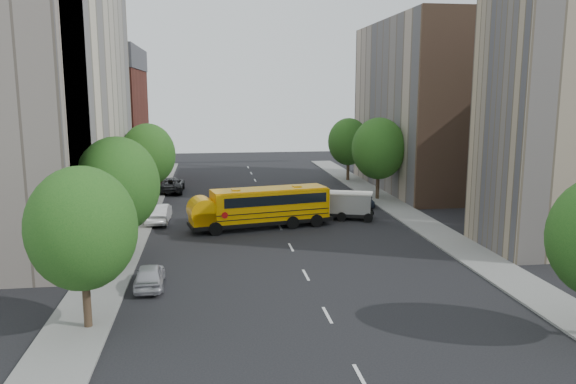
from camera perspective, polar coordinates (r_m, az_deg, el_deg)
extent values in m
plane|color=black|center=(40.63, -0.11, -4.89)|extent=(120.00, 120.00, 0.00)
cube|color=slate|center=(45.51, -15.53, -3.55)|extent=(3.00, 80.00, 0.12)
cube|color=slate|center=(48.16, 12.74, -2.68)|extent=(3.00, 80.00, 0.12)
cube|color=silver|center=(50.28, -1.68, -1.95)|extent=(0.15, 64.00, 0.01)
cube|color=beige|center=(46.60, -24.00, 8.62)|extent=(10.00, 26.00, 20.00)
cube|color=maroon|center=(68.16, -18.78, 6.21)|extent=(10.00, 15.00, 13.00)
cube|color=tan|center=(41.63, 26.36, 6.30)|extent=(10.00, 7.00, 17.00)
cube|color=tan|center=(63.37, 13.80, 8.46)|extent=(10.00, 22.00, 18.00)
cube|color=brown|center=(53.31, 18.20, 7.99)|extent=(10.10, 0.30, 18.00)
cylinder|color=#EAB113|center=(75.07, 19.10, 14.92)|extent=(1.00, 1.00, 35.00)
cylinder|color=#38281C|center=(27.09, -19.76, -10.30)|extent=(0.36, 0.36, 2.70)
ellipsoid|color=#114314|center=(26.15, -20.19, -3.49)|extent=(4.80, 4.80, 5.52)
cylinder|color=#38281C|center=(36.46, -16.65, -4.74)|extent=(0.36, 0.36, 2.88)
ellipsoid|color=#114314|center=(35.75, -16.93, 0.73)|extent=(5.12, 5.12, 5.89)
cylinder|color=#38281C|center=(53.94, -13.87, 0.09)|extent=(0.36, 0.36, 2.81)
ellipsoid|color=#114314|center=(53.46, -14.02, 3.72)|extent=(4.99, 4.99, 5.74)
cylinder|color=#38281C|center=(56.09, 9.09, 0.72)|extent=(0.36, 0.36, 2.95)
ellipsoid|color=#114314|center=(55.62, 9.19, 4.38)|extent=(5.25, 5.25, 6.04)
cylinder|color=#38281C|center=(67.53, 6.11, 2.28)|extent=(0.36, 0.36, 2.74)
ellipsoid|color=#114314|center=(67.16, 6.16, 5.10)|extent=(4.86, 4.86, 5.59)
cube|color=black|center=(44.18, -2.77, -2.93)|extent=(11.52, 4.76, 0.30)
cube|color=#EA9D04|center=(44.11, -1.91, -1.21)|extent=(9.34, 4.26, 2.31)
cube|color=#EA9D04|center=(42.98, -8.67, -2.59)|extent=(2.23, 2.62, 1.00)
cube|color=black|center=(42.93, -7.34, -0.92)|extent=(0.95, 2.36, 1.20)
cube|color=#EA9D04|center=(43.89, -1.92, 0.29)|extent=(9.30, 4.07, 0.14)
cube|color=black|center=(44.07, -1.66, -0.56)|extent=(8.57, 4.16, 0.75)
cube|color=black|center=(44.27, -1.90, -2.23)|extent=(9.36, 4.32, 0.06)
cube|color=black|center=(44.19, -1.90, -1.72)|extent=(9.36, 4.32, 0.06)
cube|color=#EA9D04|center=(45.67, 3.55, -0.84)|extent=(0.65, 2.49, 2.31)
cube|color=#EA9D04|center=(43.14, -5.34, 0.21)|extent=(0.71, 0.71, 0.10)
cube|color=#EA9D04|center=(44.62, 0.91, 0.58)|extent=(0.71, 0.71, 0.10)
cylinder|color=#EA9D04|center=(42.87, -8.69, -1.93)|extent=(2.53, 2.68, 2.11)
cylinder|color=red|center=(41.89, -6.45, -2.37)|extent=(0.50, 0.14, 0.50)
cylinder|color=black|center=(42.06, -7.38, -3.75)|extent=(1.04, 0.50, 1.00)
cylinder|color=black|center=(44.45, -8.07, -3.01)|extent=(1.04, 0.50, 1.00)
cylinder|color=black|center=(43.71, 0.49, -3.13)|extent=(1.04, 0.50, 1.00)
cylinder|color=black|center=(46.01, -0.59, -2.46)|extent=(1.04, 0.50, 1.00)
cylinder|color=black|center=(44.42, 2.92, -2.93)|extent=(1.04, 0.50, 1.00)
cylinder|color=black|center=(46.69, 1.74, -2.27)|extent=(1.04, 0.50, 1.00)
cube|color=black|center=(47.43, 5.32, -2.19)|extent=(5.64, 3.40, 0.27)
cube|color=silver|center=(47.20, 5.88, -1.10)|extent=(4.43, 2.92, 1.60)
cube|color=silver|center=(47.51, 2.98, -1.31)|extent=(1.72, 2.00, 1.07)
cube|color=silver|center=(47.05, 5.90, -0.08)|extent=(4.62, 3.06, 0.11)
cylinder|color=black|center=(46.80, 2.82, -2.41)|extent=(0.78, 0.45, 0.75)
cylinder|color=black|center=(48.52, 3.11, -1.96)|extent=(0.78, 0.45, 0.75)
cylinder|color=black|center=(46.56, 5.44, -2.51)|extent=(0.78, 0.45, 0.75)
cylinder|color=black|center=(48.30, 5.63, -2.05)|extent=(0.78, 0.45, 0.75)
cylinder|color=black|center=(46.44, 7.85, -2.60)|extent=(0.78, 0.45, 0.75)
cylinder|color=black|center=(48.18, 7.95, -2.14)|extent=(0.78, 0.45, 0.75)
imported|color=#ADACB3|center=(31.81, -13.89, -8.23)|extent=(1.69, 3.96, 1.33)
imported|color=silver|center=(46.97, -12.98, -2.10)|extent=(1.81, 4.82, 1.57)
imported|color=black|center=(60.95, -11.81, 0.73)|extent=(2.75, 5.78, 1.59)
imported|color=#2F3C53|center=(53.04, 7.65, -0.71)|extent=(1.59, 3.78, 1.28)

